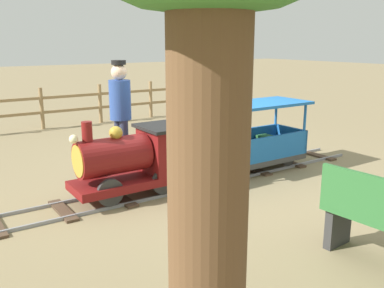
# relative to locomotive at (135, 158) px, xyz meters

# --- Properties ---
(ground_plane) EXTENTS (60.00, 60.00, 0.00)m
(ground_plane) POSITION_rel_locomotive_xyz_m (0.00, -1.08, -0.48)
(ground_plane) COLOR #8C7A56
(track) EXTENTS (0.70, 5.70, 0.04)m
(track) POSITION_rel_locomotive_xyz_m (0.00, -0.86, -0.47)
(track) COLOR gray
(track) RESTS_ON ground_plane
(locomotive) EXTENTS (0.66, 1.45, 0.96)m
(locomotive) POSITION_rel_locomotive_xyz_m (0.00, 0.00, 0.00)
(locomotive) COLOR maroon
(locomotive) RESTS_ON ground_plane
(passenger_car) EXTENTS (0.76, 2.00, 0.97)m
(passenger_car) POSITION_rel_locomotive_xyz_m (0.00, -1.76, -0.06)
(passenger_car) COLOR #3F3F3F
(passenger_car) RESTS_ON ground_plane
(conductor_person) EXTENTS (0.30, 0.30, 1.62)m
(conductor_person) POSITION_rel_locomotive_xyz_m (0.93, -0.26, 0.47)
(conductor_person) COLOR #282D47
(conductor_person) RESTS_ON ground_plane
(fence_section) EXTENTS (0.08, 6.78, 0.90)m
(fence_section) POSITION_rel_locomotive_xyz_m (4.87, -0.86, -0.00)
(fence_section) COLOR #93754C
(fence_section) RESTS_ON ground_plane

